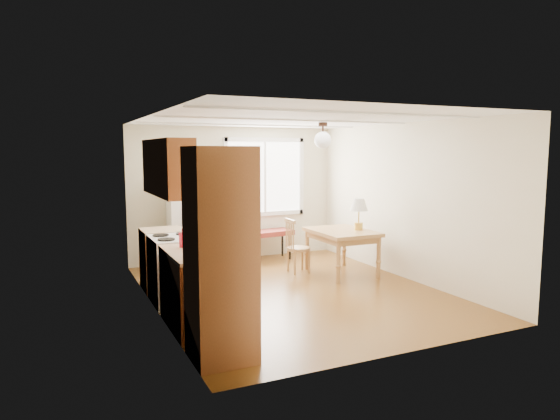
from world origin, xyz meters
TOP-DOWN VIEW (x-y plane):
  - room_shell at (0.00, 0.00)m, footprint 4.60×5.60m
  - kitchen_run at (-1.72, -0.63)m, footprint 0.65×3.40m
  - window_unit at (0.60, 2.47)m, footprint 1.64×0.05m
  - pendant_light at (0.70, 0.40)m, footprint 0.26×0.26m
  - refrigerator at (-1.00, 2.11)m, footprint 0.75×0.75m
  - bench at (0.40, 2.15)m, footprint 1.24×0.58m
  - dining_table at (1.20, 0.60)m, footprint 0.90×1.19m
  - chair at (0.51, 1.00)m, footprint 0.40×0.40m
  - table_lamp at (1.47, 0.52)m, footprint 0.30×0.30m
  - coffee_maker at (-1.72, -1.16)m, footprint 0.21×0.25m
  - kettle at (-1.73, -0.54)m, footprint 0.13×0.13m

SIDE VIEW (x-z plane):
  - bench at x=0.40m, z-range 0.21..0.77m
  - chair at x=0.51m, z-range 0.06..0.97m
  - dining_table at x=1.20m, z-range 0.27..1.01m
  - kitchen_run at x=-1.72m, z-range -0.26..1.94m
  - refrigerator at x=-1.00m, z-range 0.00..1.69m
  - kettle at x=-1.73m, z-range 0.88..1.12m
  - coffee_maker at x=-1.72m, z-range 0.85..1.19m
  - table_lamp at x=1.47m, z-range 0.86..1.39m
  - room_shell at x=0.00m, z-range -0.06..2.56m
  - window_unit at x=0.60m, z-range 0.79..2.31m
  - pendant_light at x=0.70m, z-range 2.04..2.44m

